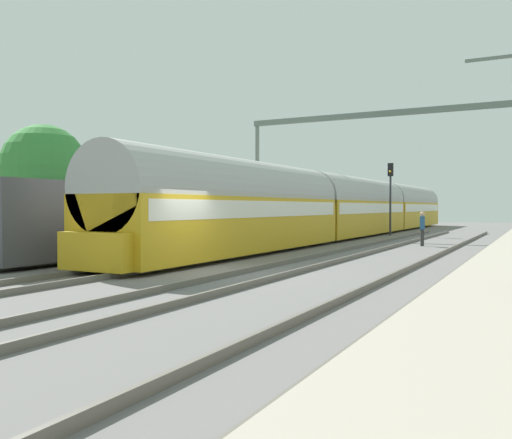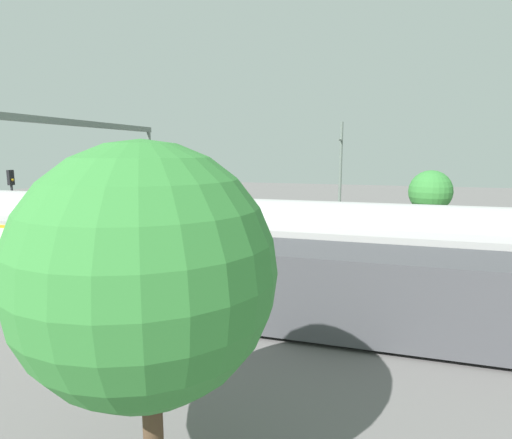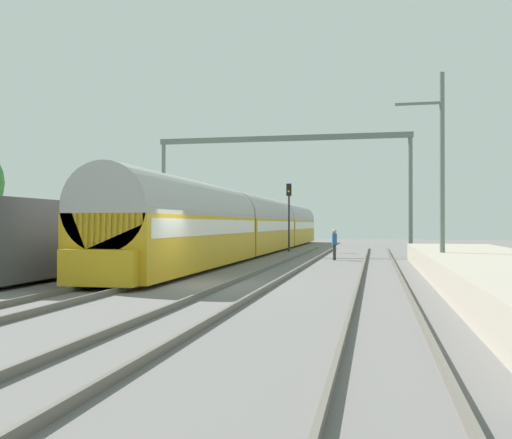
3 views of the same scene
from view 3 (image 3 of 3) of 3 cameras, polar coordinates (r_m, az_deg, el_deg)
ground at (r=19.68m, az=-6.46°, el=-6.33°), size 120.00×120.00×0.00m
track_far_west at (r=22.38m, az=-21.88°, el=-5.39°), size 1.52×60.00×0.16m
track_west at (r=20.40m, az=-12.04°, el=-5.89°), size 1.52×60.00×0.16m
track_east at (r=19.13m, az=-0.50°, el=-6.26°), size 1.52×60.00×0.16m
track_far_east at (r=18.72m, az=12.12°, el=-6.38°), size 1.52×60.00×0.16m
platform at (r=21.06m, az=22.54°, el=-4.69°), size 4.40×28.00×0.90m
passenger_train at (r=41.52m, az=0.26°, el=-0.51°), size 2.93×49.20×3.82m
freight_car at (r=25.01m, az=-17.86°, el=-1.68°), size 2.80×13.00×2.70m
person_crossing at (r=32.97m, az=7.65°, el=-2.16°), size 0.30×0.43×1.73m
railway_signal_far at (r=42.95m, az=3.23°, el=1.12°), size 0.36×0.30×4.99m
catenary_gantry at (r=38.76m, az=2.52°, el=5.34°), size 16.86×0.28×7.86m
catenary_pole_east_mid at (r=24.18m, az=17.58°, el=4.63°), size 1.90×0.20×8.00m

